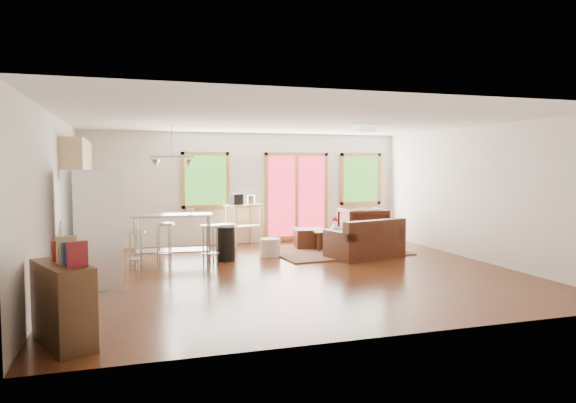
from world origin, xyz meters
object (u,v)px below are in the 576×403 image
object	(u,v)px
loveseat	(366,242)
armchair	(362,225)
rug	(335,251)
coffee_table	(337,233)
ottoman	(310,238)
refrigerator	(93,229)
kitchen_cart	(243,210)
island	(173,230)

from	to	relation	value
loveseat	armchair	bearing A→B (deg)	52.64
rug	coffee_table	world-z (taller)	coffee_table
ottoman	refrigerator	xyz separation A→B (m)	(-4.36, -2.53, 0.67)
coffee_table	refrigerator	distance (m)	5.33
ottoman	refrigerator	distance (m)	5.09
coffee_table	ottoman	size ratio (longest dim) A/B	1.77
rug	kitchen_cart	size ratio (longest dim) A/B	2.27
rug	coffee_table	size ratio (longest dim) A/B	2.37
refrigerator	kitchen_cart	size ratio (longest dim) A/B	1.49
loveseat	island	bearing A→B (deg)	157.53
kitchen_cart	island	bearing A→B (deg)	-134.37
island	rug	bearing A→B (deg)	6.01
rug	coffee_table	xyz separation A→B (m)	(0.13, 0.21, 0.35)
rug	ottoman	distance (m)	0.73
rug	loveseat	bearing A→B (deg)	-70.76
loveseat	coffee_table	xyz separation A→B (m)	(-0.17, 1.08, 0.06)
armchair	rug	bearing A→B (deg)	34.24
loveseat	refrigerator	bearing A→B (deg)	177.22
rug	armchair	size ratio (longest dim) A/B	2.78
loveseat	armchair	world-z (taller)	armchair
loveseat	island	distance (m)	3.78
rug	coffee_table	bearing A→B (deg)	57.70
ottoman	kitchen_cart	bearing A→B (deg)	149.43
coffee_table	kitchen_cart	xyz separation A→B (m)	(-1.83, 1.19, 0.45)
ottoman	armchair	bearing A→B (deg)	-5.98
loveseat	coffee_table	distance (m)	1.10
rug	kitchen_cart	distance (m)	2.34
rug	ottoman	bearing A→B (deg)	120.83
island	kitchen_cart	size ratio (longest dim) A/B	1.26
refrigerator	kitchen_cart	world-z (taller)	refrigerator
ottoman	refrigerator	world-z (taller)	refrigerator
refrigerator	coffee_table	bearing A→B (deg)	3.88
loveseat	kitchen_cart	distance (m)	3.07
coffee_table	island	size ratio (longest dim) A/B	0.76
armchair	kitchen_cart	size ratio (longest dim) A/B	0.82
rug	island	size ratio (longest dim) A/B	1.80
ottoman	island	xyz separation A→B (m)	(-3.06, -0.96, 0.42)
island	kitchen_cart	bearing A→B (deg)	45.63
ottoman	island	distance (m)	3.24
ottoman	refrigerator	bearing A→B (deg)	-149.89
island	kitchen_cart	xyz separation A→B (m)	(1.72, 1.76, 0.18)
loveseat	refrigerator	world-z (taller)	refrigerator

